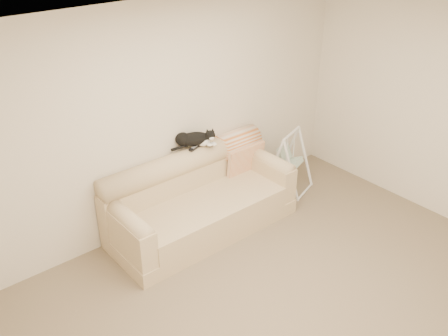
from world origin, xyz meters
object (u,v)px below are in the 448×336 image
at_px(tuxedo_cat, 194,139).
at_px(baby_swing, 289,161).
at_px(sofa, 199,201).
at_px(remote_a, 195,147).
at_px(remote_b, 207,144).

xyz_separation_m(tuxedo_cat, baby_swing, (1.29, -0.32, -0.59)).
bearing_deg(sofa, remote_a, 59.52).
distance_m(sofa, baby_swing, 1.45).
height_order(tuxedo_cat, baby_swing, tuxedo_cat).
height_order(sofa, tuxedo_cat, tuxedo_cat).
bearing_deg(remote_a, sofa, -120.48).
bearing_deg(tuxedo_cat, remote_b, -13.84).
bearing_deg(baby_swing, sofa, 177.83).
xyz_separation_m(sofa, baby_swing, (1.45, -0.05, 0.06)).
xyz_separation_m(sofa, remote_a, (0.14, 0.23, 0.56)).
relative_size(remote_a, remote_b, 1.18).
xyz_separation_m(remote_b, tuxedo_cat, (-0.15, 0.04, 0.09)).
bearing_deg(remote_b, remote_a, 178.15).
height_order(sofa, baby_swing, sofa).
relative_size(remote_b, baby_swing, 0.19).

